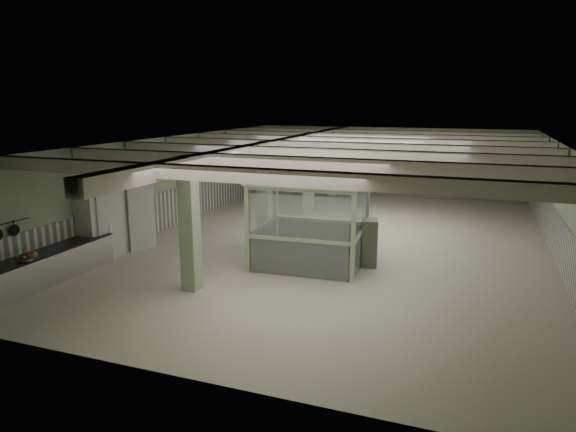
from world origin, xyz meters
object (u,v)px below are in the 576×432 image
(prep_counter, at_px, (46,268))
(walkin_cooler, at_px, (113,218))
(filing_cabinet, at_px, (369,243))
(guard_booth, at_px, (310,207))

(prep_counter, distance_m, walkin_cooler, 3.10)
(prep_counter, xyz_separation_m, filing_cabinet, (8.07, 4.72, 0.27))
(walkin_cooler, xyz_separation_m, guard_booth, (6.40, 1.23, 0.59))
(walkin_cooler, relative_size, filing_cabinet, 1.83)
(walkin_cooler, bearing_deg, guard_booth, 10.92)
(prep_counter, bearing_deg, guard_booth, 33.86)
(guard_booth, bearing_deg, filing_cabinet, 11.99)
(prep_counter, xyz_separation_m, guard_booth, (6.32, 4.24, 1.36))
(guard_booth, height_order, filing_cabinet, guard_booth)
(prep_counter, relative_size, guard_booth, 1.33)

